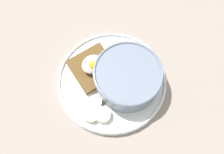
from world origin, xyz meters
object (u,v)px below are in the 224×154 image
Objects in this scene: oatmeal_bowl at (127,77)px; banana_slice_back at (91,115)px; poached_egg at (93,65)px; banana_slice_front at (95,102)px; toast_slice at (93,68)px; banana_slice_left at (103,115)px.

banana_slice_back is (-11.03, -1.80, -2.18)cm from oatmeal_bowl.
banana_slice_front is at bearing -121.05° from poached_egg.
toast_slice and banana_slice_left have the same top height.
banana_slice_front is 1.20× the size of banana_slice_back.
banana_slice_front is at bearing 86.55° from banana_slice_left.
banana_slice_left is at bearing -159.66° from oatmeal_bowl.
oatmeal_bowl is 4.10× the size of banana_slice_back.
toast_slice is at bearing 53.61° from banana_slice_back.
poached_egg is at bearing 66.76° from banana_slice_left.
banana_slice_back is at bearing -142.87° from banana_slice_front.
poached_egg reaches higher than toast_slice.
oatmeal_bowl is 1.51× the size of toast_slice.
poached_egg is at bearing 123.44° from oatmeal_bowl.
toast_slice is at bearing 66.90° from banana_slice_left.
oatmeal_bowl is 3.42× the size of banana_slice_front.
poached_egg is 11.33cm from banana_slice_left.
banana_slice_front and banana_slice_left have the same top height.
toast_slice is 2.09× the size of banana_slice_left.
oatmeal_bowl is 8.25cm from poached_egg.
toast_slice is at bearing 122.67° from oatmeal_bowl.
poached_egg is at bearing 53.27° from banana_slice_back.
toast_slice is 1.35× the size of poached_egg.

